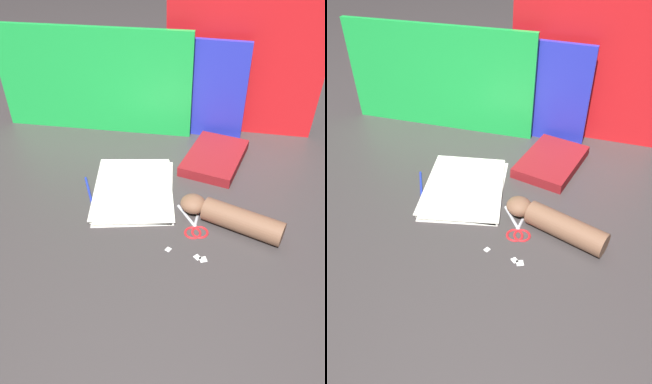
% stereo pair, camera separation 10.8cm
% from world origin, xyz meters
% --- Properties ---
extents(ground_plane, '(6.00, 6.00, 0.00)m').
position_xyz_m(ground_plane, '(0.00, 0.00, 0.00)').
color(ground_plane, '#3D3838').
extents(backdrop_panel_left, '(0.72, 0.12, 0.39)m').
position_xyz_m(backdrop_panel_left, '(-0.25, 0.46, 0.19)').
color(backdrop_panel_left, green).
rests_on(backdrop_panel_left, ground_plane).
extents(backdrop_panel_center, '(0.62, 0.15, 0.36)m').
position_xyz_m(backdrop_panel_center, '(-0.01, 0.46, 0.18)').
color(backdrop_panel_center, '#2833D1').
rests_on(backdrop_panel_center, ground_plane).
extents(backdrop_panel_right, '(0.55, 0.11, 0.50)m').
position_xyz_m(backdrop_panel_right, '(0.29, 0.46, 0.25)').
color(backdrop_panel_right, red).
rests_on(backdrop_panel_right, ground_plane).
extents(paper_stack, '(0.26, 0.33, 0.01)m').
position_xyz_m(paper_stack, '(-0.08, 0.07, 0.01)').
color(paper_stack, white).
rests_on(paper_stack, ground_plane).
extents(book_closed, '(0.26, 0.31, 0.03)m').
position_xyz_m(book_closed, '(0.19, 0.24, 0.02)').
color(book_closed, maroon).
rests_on(book_closed, ground_plane).
extents(scissors, '(0.10, 0.15, 0.01)m').
position_xyz_m(scissors, '(0.10, -0.09, 0.00)').
color(scissors, silver).
rests_on(scissors, ground_plane).
extents(hand_forearm, '(0.30, 0.20, 0.07)m').
position_xyz_m(hand_forearm, '(0.20, -0.09, 0.03)').
color(hand_forearm, brown).
rests_on(hand_forearm, ground_plane).
extents(paper_scrap_near, '(0.02, 0.02, 0.00)m').
position_xyz_m(paper_scrap_near, '(0.12, -0.21, 0.00)').
color(paper_scrap_near, white).
rests_on(paper_scrap_near, ground_plane).
extents(paper_scrap_mid, '(0.02, 0.02, 0.00)m').
position_xyz_m(paper_scrap_mid, '(0.03, -0.18, 0.00)').
color(paper_scrap_mid, white).
rests_on(paper_scrap_mid, ground_plane).
extents(paper_scrap_far, '(0.02, 0.02, 0.00)m').
position_xyz_m(paper_scrap_far, '(0.10, -0.21, 0.00)').
color(paper_scrap_far, white).
rests_on(paper_scrap_far, ground_plane).
extents(pen, '(0.06, 0.15, 0.01)m').
position_xyz_m(pen, '(-0.22, 0.06, 0.00)').
color(pen, '#2333B2').
rests_on(pen, ground_plane).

